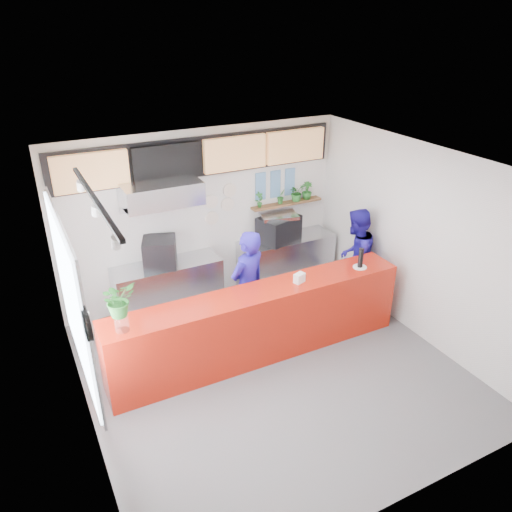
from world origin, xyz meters
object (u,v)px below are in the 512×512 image
object	(u,v)px
staff_right	(354,258)
pepper_mill	(361,258)
service_counter	(259,324)
staff_center	(248,287)
espresso_machine	(279,229)
panini_oven	(160,252)

from	to	relation	value
staff_right	pepper_mill	distance (m)	0.91
service_counter	staff_right	distance (m)	2.27
pepper_mill	staff_right	bearing A→B (deg)	57.07
staff_center	espresso_machine	bearing A→B (deg)	-153.80
service_counter	pepper_mill	bearing A→B (deg)	-2.07
staff_right	pepper_mill	bearing A→B (deg)	32.77
service_counter	panini_oven	size ratio (longest dim) A/B	8.65
service_counter	staff_center	world-z (taller)	staff_center
panini_oven	espresso_machine	bearing A→B (deg)	19.73
staff_center	staff_right	distance (m)	2.11
espresso_machine	staff_right	size ratio (longest dim) A/B	0.41
panini_oven	pepper_mill	distance (m)	3.20
espresso_machine	pepper_mill	xyz separation A→B (m)	(0.39, -1.86, 0.14)
staff_right	espresso_machine	bearing A→B (deg)	-78.90
panini_oven	staff_right	distance (m)	3.28
staff_right	staff_center	bearing A→B (deg)	-20.67
service_counter	staff_center	size ratio (longest dim) A/B	2.48
panini_oven	pepper_mill	bearing A→B (deg)	-15.83
service_counter	staff_center	distance (m)	0.61
espresso_machine	staff_right	world-z (taller)	staff_right
staff_center	staff_right	world-z (taller)	staff_center
staff_center	service_counter	bearing A→B (deg)	63.55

